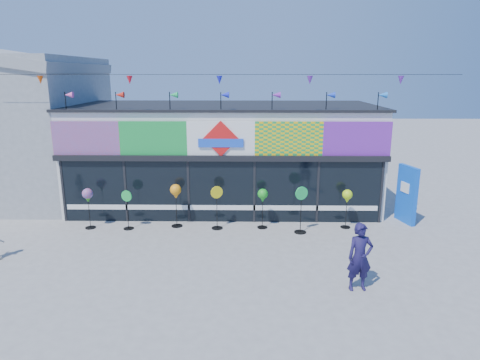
{
  "coord_description": "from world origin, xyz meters",
  "views": [
    {
      "loc": [
        0.9,
        -11.57,
        5.36
      ],
      "look_at": [
        0.7,
        2.0,
        1.94
      ],
      "focal_mm": 32.0,
      "sensor_mm": 36.0,
      "label": 1
    }
  ],
  "objects_px": {
    "spinner_5": "(301,209)",
    "spinner_0": "(88,197)",
    "adult_man": "(360,257)",
    "spinner_3": "(217,206)",
    "spinner_6": "(347,197)",
    "spinner_2": "(176,193)",
    "spinner_4": "(263,197)",
    "spinner_1": "(127,209)",
    "blue_sign": "(407,194)"
  },
  "relations": [
    {
      "from": "blue_sign",
      "to": "spinner_1",
      "type": "relative_size",
      "value": 1.5
    },
    {
      "from": "spinner_1",
      "to": "adult_man",
      "type": "distance_m",
      "value": 8.18
    },
    {
      "from": "spinner_1",
      "to": "blue_sign",
      "type": "bearing_deg",
      "value": 4.96
    },
    {
      "from": "spinner_4",
      "to": "spinner_6",
      "type": "distance_m",
      "value": 2.96
    },
    {
      "from": "spinner_2",
      "to": "spinner_5",
      "type": "bearing_deg",
      "value": -7.25
    },
    {
      "from": "spinner_1",
      "to": "spinner_6",
      "type": "bearing_deg",
      "value": 1.83
    },
    {
      "from": "spinner_3",
      "to": "spinner_5",
      "type": "bearing_deg",
      "value": -7.0
    },
    {
      "from": "spinner_5",
      "to": "spinner_6",
      "type": "xyz_separation_m",
      "value": [
        1.67,
        0.52,
        0.25
      ]
    },
    {
      "from": "spinner_3",
      "to": "spinner_1",
      "type": "bearing_deg",
      "value": -178.5
    },
    {
      "from": "spinner_3",
      "to": "spinner_0",
      "type": "bearing_deg",
      "value": -179.72
    },
    {
      "from": "spinner_1",
      "to": "spinner_2",
      "type": "xyz_separation_m",
      "value": [
        1.67,
        0.28,
        0.51
      ]
    },
    {
      "from": "spinner_3",
      "to": "spinner_4",
      "type": "xyz_separation_m",
      "value": [
        1.6,
        0.1,
        0.33
      ]
    },
    {
      "from": "adult_man",
      "to": "spinner_3",
      "type": "bearing_deg",
      "value": 126.16
    },
    {
      "from": "spinner_4",
      "to": "adult_man",
      "type": "bearing_deg",
      "value": -62.78
    },
    {
      "from": "blue_sign",
      "to": "spinner_0",
      "type": "distance_m",
      "value": 11.4
    },
    {
      "from": "spinner_6",
      "to": "spinner_0",
      "type": "bearing_deg",
      "value": -178.82
    },
    {
      "from": "spinner_3",
      "to": "spinner_5",
      "type": "relative_size",
      "value": 0.94
    },
    {
      "from": "spinner_3",
      "to": "spinner_2",
      "type": "bearing_deg",
      "value": 172.28
    },
    {
      "from": "spinner_2",
      "to": "spinner_4",
      "type": "bearing_deg",
      "value": -1.79
    },
    {
      "from": "spinner_5",
      "to": "adult_man",
      "type": "xyz_separation_m",
      "value": [
        0.98,
        -3.96,
        0.01
      ]
    },
    {
      "from": "spinner_1",
      "to": "spinner_6",
      "type": "height_order",
      "value": "spinner_1"
    },
    {
      "from": "spinner_6",
      "to": "adult_man",
      "type": "height_order",
      "value": "adult_man"
    },
    {
      "from": "spinner_6",
      "to": "adult_man",
      "type": "distance_m",
      "value": 4.54
    },
    {
      "from": "spinner_5",
      "to": "adult_man",
      "type": "distance_m",
      "value": 4.08
    },
    {
      "from": "spinner_4",
      "to": "spinner_5",
      "type": "xyz_separation_m",
      "value": [
        1.29,
        -0.46,
        -0.28
      ]
    },
    {
      "from": "spinner_1",
      "to": "spinner_4",
      "type": "bearing_deg",
      "value": 2.23
    },
    {
      "from": "spinner_0",
      "to": "spinner_5",
      "type": "xyz_separation_m",
      "value": [
        7.4,
        -0.33,
        -0.3
      ]
    },
    {
      "from": "spinner_4",
      "to": "spinner_2",
      "type": "bearing_deg",
      "value": 178.21
    },
    {
      "from": "spinner_2",
      "to": "spinner_3",
      "type": "height_order",
      "value": "spinner_2"
    },
    {
      "from": "spinner_0",
      "to": "spinner_1",
      "type": "distance_m",
      "value": 1.44
    },
    {
      "from": "spinner_1",
      "to": "spinner_3",
      "type": "relative_size",
      "value": 0.91
    },
    {
      "from": "spinner_3",
      "to": "blue_sign",
      "type": "bearing_deg",
      "value": 6.53
    },
    {
      "from": "spinner_1",
      "to": "spinner_0",
      "type": "bearing_deg",
      "value": 177.51
    },
    {
      "from": "spinner_5",
      "to": "adult_man",
      "type": "relative_size",
      "value": 0.93
    },
    {
      "from": "spinner_1",
      "to": "adult_man",
      "type": "height_order",
      "value": "adult_man"
    },
    {
      "from": "spinner_1",
      "to": "spinner_5",
      "type": "distance_m",
      "value": 6.03
    },
    {
      "from": "spinner_1",
      "to": "spinner_2",
      "type": "bearing_deg",
      "value": 9.52
    },
    {
      "from": "adult_man",
      "to": "spinner_0",
      "type": "bearing_deg",
      "value": 147.11
    },
    {
      "from": "spinner_1",
      "to": "spinner_5",
      "type": "xyz_separation_m",
      "value": [
        6.02,
        -0.27,
        0.12
      ]
    },
    {
      "from": "spinner_1",
      "to": "spinner_4",
      "type": "xyz_separation_m",
      "value": [
        4.73,
        0.18,
        0.4
      ]
    },
    {
      "from": "spinner_0",
      "to": "adult_man",
      "type": "relative_size",
      "value": 0.83
    },
    {
      "from": "spinner_2",
      "to": "spinner_4",
      "type": "distance_m",
      "value": 3.07
    },
    {
      "from": "spinner_5",
      "to": "spinner_0",
      "type": "bearing_deg",
      "value": 177.42
    },
    {
      "from": "adult_man",
      "to": "spinner_6",
      "type": "bearing_deg",
      "value": 75.49
    },
    {
      "from": "spinner_3",
      "to": "spinner_4",
      "type": "relative_size",
      "value": 1.08
    },
    {
      "from": "blue_sign",
      "to": "adult_man",
      "type": "xyz_separation_m",
      "value": [
        -3.0,
        -5.1,
        -0.18
      ]
    },
    {
      "from": "spinner_0",
      "to": "spinner_2",
      "type": "relative_size",
      "value": 0.93
    },
    {
      "from": "blue_sign",
      "to": "spinner_3",
      "type": "height_order",
      "value": "blue_sign"
    },
    {
      "from": "spinner_1",
      "to": "spinner_3",
      "type": "xyz_separation_m",
      "value": [
        3.13,
        0.08,
        0.08
      ]
    },
    {
      "from": "spinner_0",
      "to": "spinner_5",
      "type": "bearing_deg",
      "value": -2.58
    }
  ]
}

